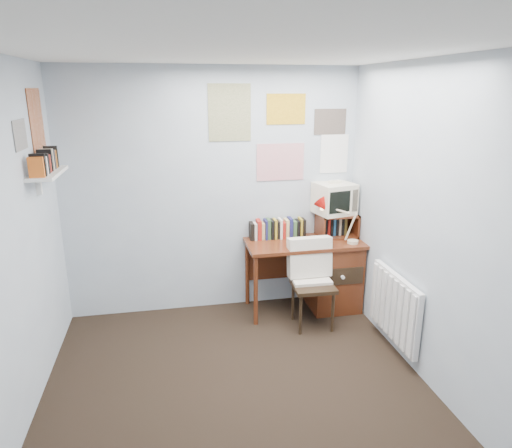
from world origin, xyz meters
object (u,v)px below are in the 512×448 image
Objects in this scene: radiator at (395,307)px; wall_shelf at (48,173)px; crt_tv at (334,197)px; desk_chair at (313,286)px; tv_riser at (337,225)px; desk at (328,271)px; desk_lamp at (354,224)px.

wall_shelf is at bearing 169.11° from radiator.
crt_tv reaches higher than radiator.
crt_tv is 0.60× the size of wall_shelf.
crt_tv is 2.74m from wall_shelf.
tv_riser reaches higher than desk_chair.
tv_riser is at bearing 42.96° from desk.
desk_lamp is 1.10× the size of crt_tv.
radiator is (0.21, -1.06, -0.77)m from crt_tv.
desk_lamp is 0.37m from crt_tv.
desk_chair is 0.98m from crt_tv.
crt_tv is at bearing 101.02° from radiator.
wall_shelf is (-2.86, 0.55, 1.20)m from radiator.
wall_shelf is (-2.69, -0.49, 0.74)m from tv_riser.
wall_shelf is at bearing 178.23° from crt_tv.
desk is 0.80m from crt_tv.
wall_shelf reaches higher than radiator.
crt_tv reaches higher than desk.
desk is 2.87m from wall_shelf.
desk_chair is (-0.29, -0.37, 0.02)m from desk.
tv_riser reaches higher than desk.
desk_lamp is at bearing -36.69° from desk.
tv_riser is at bearing 51.92° from desk_chair.
desk is at bearing 8.40° from wall_shelf.
tv_riser is 2.83m from wall_shelf.
desk_chair is at bearing -127.58° from desk.
crt_tv is at bearing 10.88° from wall_shelf.
wall_shelf reaches higher than desk_lamp.
desk is 0.51m from tv_riser.
desk_chair is 2.06× the size of desk_lamp.
radiator is 1.29× the size of wall_shelf.
desk_lamp is 1.03× the size of tv_riser.
tv_riser is (-0.08, 0.26, -0.08)m from desk_lamp.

